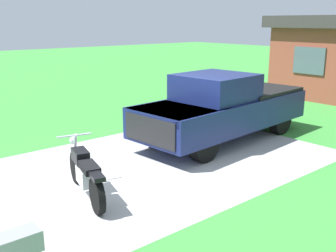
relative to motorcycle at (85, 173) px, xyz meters
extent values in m
plane|color=#398F38|center=(-0.56, 2.32, -0.47)|extent=(80.00, 80.00, 0.00)
cube|color=#AAAAAA|center=(-0.56, 2.32, -0.47)|extent=(5.44, 8.26, 0.01)
cylinder|color=black|center=(-0.74, 0.19, -0.14)|extent=(0.67, 0.28, 0.66)
cylinder|color=black|center=(0.77, -0.19, -0.14)|extent=(0.67, 0.28, 0.66)
cube|color=silver|center=(0.04, -0.01, -0.05)|extent=(0.61, 0.39, 0.32)
cube|color=black|center=(-0.30, 0.08, 0.25)|extent=(0.57, 0.38, 0.24)
cube|color=black|center=(0.33, -0.08, 0.23)|extent=(0.65, 0.42, 0.12)
cube|color=black|center=(0.77, -0.19, 0.23)|extent=(0.51, 0.31, 0.08)
cylinder|color=silver|center=(-0.74, 0.19, 0.23)|extent=(0.34, 0.14, 0.77)
cylinder|color=silver|center=(-0.74, 0.19, 0.55)|extent=(0.21, 0.69, 0.04)
sphere|color=silver|center=(-0.85, 0.21, 0.41)|extent=(0.16, 0.16, 0.16)
cylinder|color=black|center=(0.08, 3.13, -0.05)|extent=(0.37, 0.86, 0.84)
cylinder|color=black|center=(-1.56, 3.00, -0.05)|extent=(0.37, 0.86, 0.84)
cylinder|color=black|center=(-0.20, 6.62, -0.05)|extent=(0.37, 0.86, 0.84)
cylinder|color=black|center=(-1.83, 6.49, -0.05)|extent=(0.37, 0.86, 0.84)
cube|color=#141E51|center=(-0.88, 4.86, 0.33)|extent=(2.44, 5.74, 0.80)
cube|color=#141E51|center=(-0.74, 3.02, 0.63)|extent=(2.04, 2.04, 0.20)
cube|color=#141E51|center=(-0.85, 4.46, 1.08)|extent=(1.94, 2.04, 0.70)
cube|color=#3F4C56|center=(-0.79, 3.66, 0.98)|extent=(1.71, 0.29, 0.60)
cube|color=black|center=(-1.00, 6.41, 0.58)|extent=(2.08, 2.54, 0.50)
cube|color=black|center=(-0.66, 2.09, 0.33)|extent=(1.70, 0.23, 0.64)
cube|color=gray|center=(2.81, -2.27, 0.68)|extent=(0.26, 0.48, 0.22)
cube|color=#4C5966|center=(-2.42, 11.70, 1.23)|extent=(1.40, 0.06, 1.10)
camera|label=1|loc=(6.46, -3.38, 2.81)|focal=42.59mm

